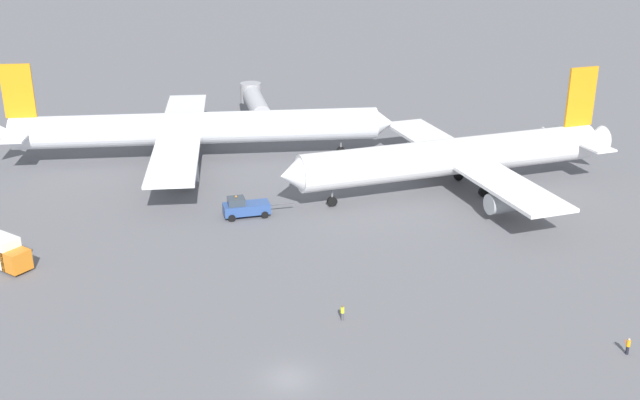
{
  "coord_description": "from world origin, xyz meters",
  "views": [
    {
      "loc": [
        5.13,
        -53.52,
        37.02
      ],
      "look_at": [
        1.14,
        30.51,
        4.0
      ],
      "focal_mm": 43.01,
      "sensor_mm": 36.0,
      "label": 1
    }
  ],
  "objects_px": {
    "gse_catering_truck_tall": "(5,253)",
    "jet_bridge": "(255,101)",
    "airliner_at_gate_left": "(194,129)",
    "ground_crew_ramp_agent_by_cones": "(628,346)",
    "airliner_being_pushed": "(456,157)",
    "ground_crew_marshaller_foreground": "(342,313)",
    "pushback_tug": "(245,207)"
  },
  "relations": [
    {
      "from": "ground_crew_ramp_agent_by_cones",
      "to": "jet_bridge",
      "type": "bearing_deg",
      "value": 119.93
    },
    {
      "from": "airliner_at_gate_left",
      "to": "ground_crew_ramp_agent_by_cones",
      "type": "height_order",
      "value": "airliner_at_gate_left"
    },
    {
      "from": "airliner_at_gate_left",
      "to": "ground_crew_ramp_agent_by_cones",
      "type": "distance_m",
      "value": 70.77
    },
    {
      "from": "airliner_being_pushed",
      "to": "gse_catering_truck_tall",
      "type": "height_order",
      "value": "airliner_being_pushed"
    },
    {
      "from": "airliner_being_pushed",
      "to": "gse_catering_truck_tall",
      "type": "xyz_separation_m",
      "value": [
        -50.92,
        -26.06,
        -3.04
      ]
    },
    {
      "from": "ground_crew_marshaller_foreground",
      "to": "ground_crew_ramp_agent_by_cones",
      "type": "xyz_separation_m",
      "value": [
        24.98,
        -4.63,
        0.01
      ]
    },
    {
      "from": "airliner_at_gate_left",
      "to": "gse_catering_truck_tall",
      "type": "xyz_separation_m",
      "value": [
        -13.04,
        -37.46,
        -3.14
      ]
    },
    {
      "from": "ground_crew_marshaller_foreground",
      "to": "ground_crew_ramp_agent_by_cones",
      "type": "distance_m",
      "value": 25.4
    },
    {
      "from": "pushback_tug",
      "to": "gse_catering_truck_tall",
      "type": "distance_m",
      "value": 28.35
    },
    {
      "from": "pushback_tug",
      "to": "airliner_at_gate_left",
      "type": "bearing_deg",
      "value": 115.97
    },
    {
      "from": "airliner_being_pushed",
      "to": "pushback_tug",
      "type": "distance_m",
      "value": 29.38
    },
    {
      "from": "gse_catering_truck_tall",
      "to": "ground_crew_ramp_agent_by_cones",
      "type": "height_order",
      "value": "gse_catering_truck_tall"
    },
    {
      "from": "airliner_being_pushed",
      "to": "pushback_tug",
      "type": "height_order",
      "value": "airliner_being_pushed"
    },
    {
      "from": "gse_catering_truck_tall",
      "to": "jet_bridge",
      "type": "xyz_separation_m",
      "value": [
        19.55,
        58.65,
        2.28
      ]
    },
    {
      "from": "ground_crew_marshaller_foreground",
      "to": "jet_bridge",
      "type": "xyz_separation_m",
      "value": [
        -16.87,
        68.07,
        3.22
      ]
    },
    {
      "from": "airliner_being_pushed",
      "to": "pushback_tug",
      "type": "relative_size",
      "value": 5.19
    },
    {
      "from": "airliner_at_gate_left",
      "to": "ground_crew_ramp_agent_by_cones",
      "type": "bearing_deg",
      "value": -46.81
    },
    {
      "from": "airliner_being_pushed",
      "to": "jet_bridge",
      "type": "xyz_separation_m",
      "value": [
        -31.37,
        32.6,
        -0.76
      ]
    },
    {
      "from": "gse_catering_truck_tall",
      "to": "airliner_at_gate_left",
      "type": "bearing_deg",
      "value": 70.8
    },
    {
      "from": "airliner_at_gate_left",
      "to": "ground_crew_marshaller_foreground",
      "type": "distance_m",
      "value": 52.54
    },
    {
      "from": "jet_bridge",
      "to": "airliner_being_pushed",
      "type": "bearing_deg",
      "value": -46.1
    },
    {
      "from": "airliner_at_gate_left",
      "to": "jet_bridge",
      "type": "distance_m",
      "value": 22.19
    },
    {
      "from": "airliner_at_gate_left",
      "to": "gse_catering_truck_tall",
      "type": "relative_size",
      "value": 9.57
    },
    {
      "from": "ground_crew_marshaller_foreground",
      "to": "jet_bridge",
      "type": "distance_m",
      "value": 70.21
    },
    {
      "from": "airliner_being_pushed",
      "to": "jet_bridge",
      "type": "distance_m",
      "value": 45.25
    },
    {
      "from": "airliner_at_gate_left",
      "to": "ground_crew_marshaller_foreground",
      "type": "xyz_separation_m",
      "value": [
        23.38,
        -46.88,
        -4.08
      ]
    },
    {
      "from": "airliner_at_gate_left",
      "to": "ground_crew_marshaller_foreground",
      "type": "relative_size",
      "value": 37.82
    },
    {
      "from": "airliner_being_pushed",
      "to": "jet_bridge",
      "type": "bearing_deg",
      "value": 133.9
    },
    {
      "from": "gse_catering_truck_tall",
      "to": "ground_crew_marshaller_foreground",
      "type": "distance_m",
      "value": 37.63
    },
    {
      "from": "airliner_at_gate_left",
      "to": "gse_catering_truck_tall",
      "type": "distance_m",
      "value": 39.79
    },
    {
      "from": "pushback_tug",
      "to": "ground_crew_marshaller_foreground",
      "type": "relative_size",
      "value": 5.66
    },
    {
      "from": "airliner_being_pushed",
      "to": "jet_bridge",
      "type": "height_order",
      "value": "airliner_being_pushed"
    }
  ]
}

